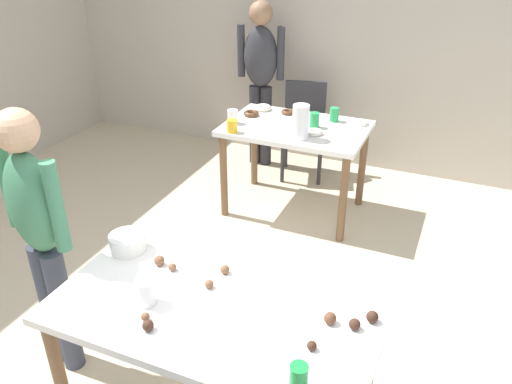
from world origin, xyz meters
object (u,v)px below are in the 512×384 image
at_px(dining_table_near, 211,330).
at_px(mixing_bowl, 128,243).
at_px(person_girl_near, 38,226).
at_px(soda_can, 299,379).
at_px(chair_far_table, 304,124).
at_px(person_adult_far, 261,71).
at_px(dining_table_far, 295,139).
at_px(pitcher_far, 301,122).

xyz_separation_m(dining_table_near, mixing_bowl, (-0.58, 0.24, 0.14)).
relative_size(person_girl_near, soda_can, 12.11).
relative_size(dining_table_near, soda_can, 11.39).
height_order(chair_far_table, person_girl_near, person_girl_near).
distance_m(person_adult_far, mixing_bowl, 2.74).
xyz_separation_m(person_adult_far, mixing_bowl, (0.43, -2.70, -0.14)).
distance_m(dining_table_far, person_adult_far, 1.02).
distance_m(chair_far_table, mixing_bowl, 2.68).
distance_m(mixing_bowl, pitcher_far, 1.74).
relative_size(dining_table_near, pitcher_far, 5.44).
bearing_deg(mixing_bowl, person_girl_near, -158.07).
relative_size(dining_table_far, person_girl_near, 0.75).
bearing_deg(dining_table_near, mixing_bowl, 157.37).
relative_size(chair_far_table, person_adult_far, 0.56).
bearing_deg(mixing_bowl, person_adult_far, 99.04).
distance_m(person_girl_near, pitcher_far, 2.00).
relative_size(person_girl_near, pitcher_far, 5.78).
distance_m(dining_table_far, soda_can, 2.58).
xyz_separation_m(dining_table_far, mixing_bowl, (-0.19, -1.94, 0.15)).
bearing_deg(pitcher_far, person_adult_far, 126.71).
distance_m(person_girl_near, mixing_bowl, 0.43).
relative_size(chair_far_table, mixing_bowl, 4.93).
height_order(chair_far_table, mixing_bowl, chair_far_table).
distance_m(person_girl_near, soda_can, 1.48).
bearing_deg(mixing_bowl, chair_far_table, 89.43).
bearing_deg(person_girl_near, soda_can, -12.74).
relative_size(person_girl_near, person_adult_far, 0.95).
height_order(dining_table_near, chair_far_table, chair_far_table).
relative_size(dining_table_far, person_adult_far, 0.71).
distance_m(person_girl_near, person_adult_far, 2.86).
bearing_deg(pitcher_far, dining_table_near, -81.89).
height_order(dining_table_far, soda_can, soda_can).
xyz_separation_m(dining_table_near, person_adult_far, (-1.01, 2.94, 0.29)).
bearing_deg(person_adult_far, soda_can, -65.03).
height_order(chair_far_table, pitcher_far, pitcher_far).
xyz_separation_m(dining_table_far, pitcher_far, (0.11, -0.22, 0.24)).
xyz_separation_m(dining_table_far, soda_can, (0.86, -2.43, 0.17)).
height_order(dining_table_near, person_adult_far, person_adult_far).
bearing_deg(person_adult_far, person_girl_near, -89.28).
bearing_deg(dining_table_near, person_adult_far, 108.98).
bearing_deg(chair_far_table, pitcher_far, -73.74).
distance_m(dining_table_near, mixing_bowl, 0.65).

